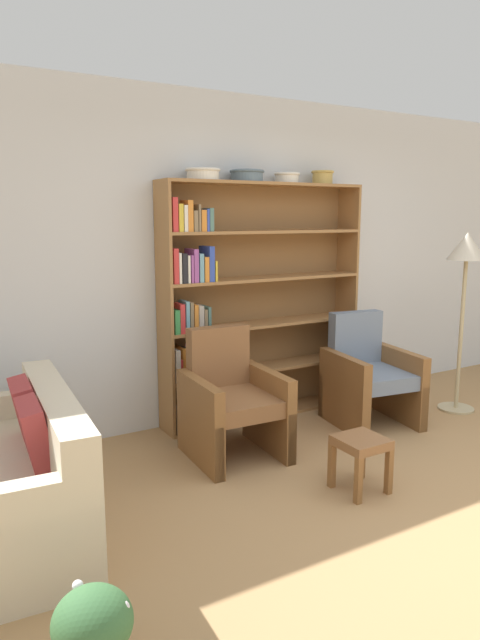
# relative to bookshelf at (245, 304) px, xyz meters

# --- Properties ---
(wall_back) EXTENTS (12.00, 0.06, 2.75)m
(wall_back) POSITION_rel_bookshelf_xyz_m (0.30, 0.17, 0.36)
(wall_back) COLOR silver
(wall_back) RESTS_ON ground
(bookshelf) EXTENTS (1.87, 0.30, 2.03)m
(bookshelf) POSITION_rel_bookshelf_xyz_m (0.00, 0.00, 0.00)
(bookshelf) COLOR olive
(bookshelf) RESTS_ON ground
(bowl_stoneware) EXTENTS (0.28, 0.28, 0.09)m
(bowl_stoneware) POSITION_rel_bookshelf_xyz_m (-0.40, -0.02, 1.07)
(bowl_stoneware) COLOR silver
(bowl_stoneware) RESTS_ON bookshelf
(bowl_sage) EXTENTS (0.29, 0.29, 0.09)m
(bowl_sage) POSITION_rel_bookshelf_xyz_m (0.01, -0.02, 1.07)
(bowl_sage) COLOR slate
(bowl_sage) RESTS_ON bookshelf
(bowl_slate) EXTENTS (0.22, 0.22, 0.09)m
(bowl_slate) POSITION_rel_bookshelf_xyz_m (0.40, -0.02, 1.07)
(bowl_slate) COLOR silver
(bowl_slate) RESTS_ON bookshelf
(bowl_olive) EXTENTS (0.20, 0.20, 0.12)m
(bowl_olive) POSITION_rel_bookshelf_xyz_m (0.79, -0.02, 1.08)
(bowl_olive) COLOR tan
(bowl_olive) RESTS_ON bookshelf
(couch) EXTENTS (0.97, 1.59, 0.81)m
(couch) POSITION_rel_bookshelf_xyz_m (-2.12, -0.96, -0.72)
(couch) COLOR beige
(couch) RESTS_ON ground
(armchair_leather) EXTENTS (0.67, 0.71, 0.93)m
(armchair_leather) POSITION_rel_bookshelf_xyz_m (-0.49, -0.63, -0.61)
(armchair_leather) COLOR brown
(armchair_leather) RESTS_ON ground
(armchair_cushioned) EXTENTS (0.73, 0.77, 0.93)m
(armchair_cushioned) POSITION_rel_bookshelf_xyz_m (0.86, -0.63, -0.61)
(armchair_cushioned) COLOR brown
(armchair_cushioned) RESTS_ON ground
(floor_lamp) EXTENTS (0.33, 0.33, 1.61)m
(floor_lamp) POSITION_rel_bookshelf_xyz_m (1.78, -0.81, 0.34)
(floor_lamp) COLOR tan
(floor_lamp) RESTS_ON ground
(footstool) EXTENTS (0.29, 0.29, 0.36)m
(footstool) POSITION_rel_bookshelf_xyz_m (-0.06, -1.56, -0.73)
(footstool) COLOR brown
(footstool) RESTS_ON ground
(potted_plant) EXTENTS (0.31, 0.31, 0.37)m
(potted_plant) POSITION_rel_bookshelf_xyz_m (-1.98, -2.21, -0.81)
(potted_plant) COLOR #B7704C
(potted_plant) RESTS_ON ground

